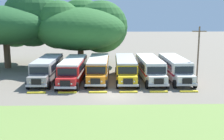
# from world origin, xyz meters

# --- Properties ---
(ground_plane) EXTENTS (220.00, 220.00, 0.00)m
(ground_plane) POSITION_xyz_m (0.00, 0.00, 0.00)
(ground_plane) COLOR slate
(foreground_grass_strip) EXTENTS (80.00, 8.30, 0.01)m
(foreground_grass_strip) POSITION_xyz_m (0.00, -7.31, 0.00)
(foreground_grass_strip) COLOR olive
(foreground_grass_strip) RESTS_ON ground_plane
(parked_bus_slot_0) EXTENTS (2.96, 10.88, 2.82)m
(parked_bus_slot_0) POSITION_xyz_m (-8.41, 7.79, 1.58)
(parked_bus_slot_0) COLOR #9E9993
(parked_bus_slot_0) RESTS_ON ground_plane
(parked_bus_slot_1) EXTENTS (3.16, 10.90, 2.82)m
(parked_bus_slot_1) POSITION_xyz_m (-4.95, 6.88, 1.58)
(parked_bus_slot_1) COLOR red
(parked_bus_slot_1) RESTS_ON ground_plane
(parked_bus_slot_2) EXTENTS (3.05, 10.89, 2.82)m
(parked_bus_slot_2) POSITION_xyz_m (-1.75, 7.85, 1.58)
(parked_bus_slot_2) COLOR orange
(parked_bus_slot_2) RESTS_ON ground_plane
(parked_bus_slot_3) EXTENTS (2.93, 10.87, 2.82)m
(parked_bus_slot_3) POSITION_xyz_m (1.85, 7.71, 1.58)
(parked_bus_slot_3) COLOR yellow
(parked_bus_slot_3) RESTS_ON ground_plane
(parked_bus_slot_4) EXTENTS (2.86, 10.86, 2.82)m
(parked_bus_slot_4) POSITION_xyz_m (5.04, 7.64, 1.58)
(parked_bus_slot_4) COLOR silver
(parked_bus_slot_4) RESTS_ON ground_plane
(parked_bus_slot_5) EXTENTS (2.75, 10.85, 2.82)m
(parked_bus_slot_5) POSITION_xyz_m (8.36, 7.73, 1.58)
(parked_bus_slot_5) COLOR silver
(parked_bus_slot_5) RESTS_ON ground_plane
(curb_wheelstop_0) EXTENTS (2.00, 0.36, 0.15)m
(curb_wheelstop_0) POSITION_xyz_m (-8.39, 1.16, 0.07)
(curb_wheelstop_0) COLOR yellow
(curb_wheelstop_0) RESTS_ON ground_plane
(curb_wheelstop_1) EXTENTS (2.00, 0.36, 0.15)m
(curb_wheelstop_1) POSITION_xyz_m (-5.04, 1.16, 0.07)
(curb_wheelstop_1) COLOR yellow
(curb_wheelstop_1) RESTS_ON ground_plane
(curb_wheelstop_2) EXTENTS (2.00, 0.36, 0.15)m
(curb_wheelstop_2) POSITION_xyz_m (-1.68, 1.16, 0.07)
(curb_wheelstop_2) COLOR yellow
(curb_wheelstop_2) RESTS_ON ground_plane
(curb_wheelstop_3) EXTENTS (2.00, 0.36, 0.15)m
(curb_wheelstop_3) POSITION_xyz_m (1.68, 1.16, 0.07)
(curb_wheelstop_3) COLOR yellow
(curb_wheelstop_3) RESTS_ON ground_plane
(curb_wheelstop_4) EXTENTS (2.00, 0.36, 0.15)m
(curb_wheelstop_4) POSITION_xyz_m (5.04, 1.16, 0.07)
(curb_wheelstop_4) COLOR yellow
(curb_wheelstop_4) RESTS_ON ground_plane
(curb_wheelstop_5) EXTENTS (2.00, 0.36, 0.15)m
(curb_wheelstop_5) POSITION_xyz_m (8.39, 1.16, 0.07)
(curb_wheelstop_5) COLOR yellow
(curb_wheelstop_5) RESTS_ON ground_plane
(broad_shade_tree) EXTENTS (15.03, 15.56, 11.19)m
(broad_shade_tree) POSITION_xyz_m (-4.53, 18.38, 6.43)
(broad_shade_tree) COLOR brown
(broad_shade_tree) RESTS_ON ground_plane
(secondary_tree) EXTENTS (16.51, 15.38, 12.44)m
(secondary_tree) POSITION_xyz_m (-16.04, 17.37, 6.91)
(secondary_tree) COLOR brown
(secondary_tree) RESTS_ON ground_plane
(utility_pole) EXTENTS (1.80, 0.20, 6.98)m
(utility_pole) POSITION_xyz_m (10.99, 6.55, 3.73)
(utility_pole) COLOR brown
(utility_pole) RESTS_ON ground_plane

